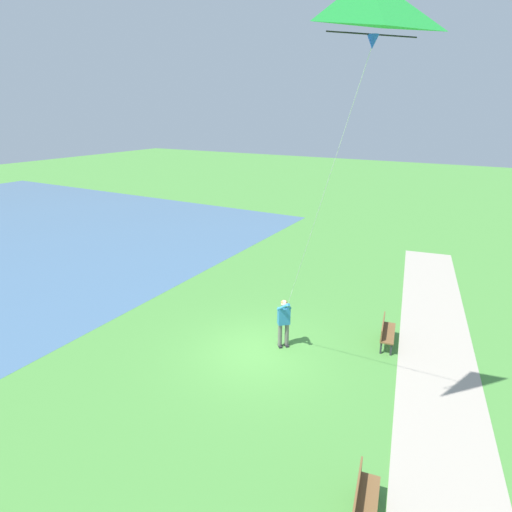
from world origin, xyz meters
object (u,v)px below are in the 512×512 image
object	(u,v)px
park_bench_near_walkway	(386,331)
person_kite_flyer	(284,319)
park_bench_far_walkway	(362,501)
flying_kite	(366,16)

from	to	relation	value
park_bench_near_walkway	person_kite_flyer	bearing A→B (deg)	32.45
park_bench_near_walkway	park_bench_far_walkway	xyz separation A→B (m)	(-1.16, 6.90, 0.00)
flying_kite	park_bench_far_walkway	size ratio (longest dim) A/B	5.14
flying_kite	park_bench_near_walkway	bearing A→B (deg)	-89.92
flying_kite	park_bench_far_walkway	bearing A→B (deg)	125.58
person_kite_flyer	park_bench_near_walkway	bearing A→B (deg)	-147.55
park_bench_near_walkway	flying_kite	bearing A→B (deg)	90.08
person_kite_flyer	flying_kite	size ratio (longest dim) A/B	0.23
flying_kite	park_bench_near_walkway	xyz separation A→B (m)	(0.01, -5.29, -8.67)
park_bench_near_walkway	park_bench_far_walkway	bearing A→B (deg)	99.57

